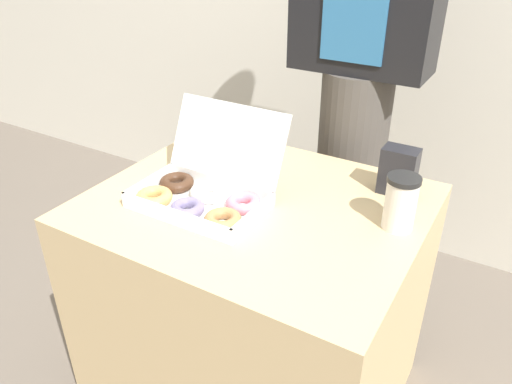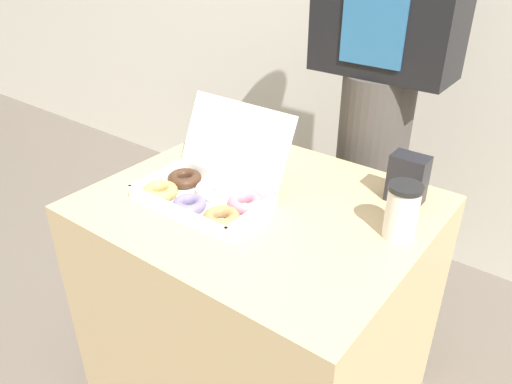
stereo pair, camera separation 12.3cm
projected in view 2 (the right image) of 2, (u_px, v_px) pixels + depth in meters
table at (259, 306)px, 1.53m from camera, size 0.88×0.73×0.74m
donut_box at (207, 188)px, 1.33m from camera, size 0.34×0.30×0.23m
coffee_cup at (402, 211)px, 1.17m from camera, size 0.08×0.08×0.14m
napkin_holder at (408, 179)px, 1.31m from camera, size 0.10×0.06×0.13m
person_customer at (382, 71)px, 1.60m from camera, size 0.44×0.24×1.81m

